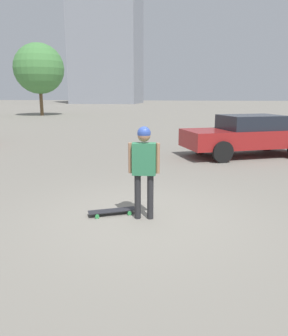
{
  "coord_description": "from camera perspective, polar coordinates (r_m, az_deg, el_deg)",
  "views": [
    {
      "loc": [
        5.57,
        0.87,
        2.22
      ],
      "look_at": [
        0.0,
        0.0,
        0.94
      ],
      "focal_mm": 35.0,
      "sensor_mm": 36.0,
      "label": 1
    }
  ],
  "objects": [
    {
      "name": "tree_distant",
      "position": [
        36.57,
        -17.81,
        16.14
      ],
      "size": [
        5.07,
        5.07,
        7.29
      ],
      "color": "brown",
      "rests_on": "ground_plane"
    },
    {
      "name": "car_parked_near",
      "position": [
        12.51,
        17.73,
        5.56
      ],
      "size": [
        3.47,
        4.99,
        1.48
      ],
      "rotation": [
        0.0,
        0.0,
        -1.16
      ],
      "color": "maroon",
      "rests_on": "ground_plane"
    },
    {
      "name": "skateboard",
      "position": [
        6.24,
        -5.55,
        -7.46
      ],
      "size": [
        0.57,
        0.9,
        0.09
      ],
      "rotation": [
        0.0,
        0.0,
        -1.13
      ],
      "color": "#232328",
      "rests_on": "ground_plane"
    },
    {
      "name": "person",
      "position": [
        5.76,
        0.0,
        1.13
      ],
      "size": [
        0.24,
        0.55,
        1.68
      ],
      "rotation": [
        0.0,
        0.0,
        1.67
      ],
      "color": "#262628",
      "rests_on": "ground_plane"
    },
    {
      "name": "ground_plane",
      "position": [
        6.06,
        0.0,
        -8.73
      ],
      "size": [
        220.0,
        220.0,
        0.0
      ],
      "primitive_type": "plane",
      "color": "gray"
    },
    {
      "name": "building_block_distant",
      "position": [
        84.27,
        -6.57,
        25.41
      ],
      "size": [
        13.66,
        15.24,
        41.52
      ],
      "color": "gray",
      "rests_on": "ground_plane"
    }
  ]
}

